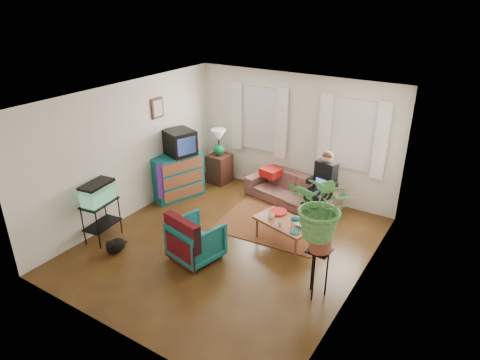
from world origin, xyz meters
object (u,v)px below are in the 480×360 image
Objects in this scene: aquarium_stand at (102,221)px; plant_stand at (317,273)px; sofa at (292,186)px; armchair at (196,238)px; coffee_table at (284,232)px; dresser at (177,176)px; side_table at (219,168)px.

plant_stand is (3.83, 0.60, 0.03)m from aquarium_stand.
armchair is at bearing -87.64° from sofa.
coffee_table is (0.57, -1.46, -0.18)m from sofa.
dresser reaches higher than aquarium_stand.
dresser is 2.40m from armchair.
plant_stand reaches higher than aquarium_stand.
side_table is 0.85× the size of plant_stand.
sofa reaches higher than coffee_table.
aquarium_stand reaches higher than side_table.
sofa is 1.88m from side_table.
coffee_table is 1.33× the size of plant_stand.
sofa is 2.57× the size of plant_stand.
plant_stand is (1.61, -2.46, -0.00)m from sofa.
aquarium_stand is 0.70× the size of coffee_table.
sofa is 3.00× the size of side_table.
sofa is at bearing -87.16° from armchair.
side_table is at bearing 143.99° from plant_stand.
coffee_table is at bearing -56.80° from sofa.
plant_stand is at bearing -36.01° from side_table.
sofa is at bearing 123.15° from plant_stand.
armchair is 0.97× the size of plant_stand.
coffee_table is at bearing -31.97° from side_table.
dresser reaches higher than side_table.
side_table is at bearing 163.02° from coffee_table.
coffee_table is at bearing 135.94° from plant_stand.
sofa is 1.92× the size of coffee_table.
armchair is at bearing 5.46° from aquarium_stand.
aquarium_stand is at bearing 25.52° from armchair.
side_table is at bearing 75.92° from aquarium_stand.
armchair is (1.77, -1.62, -0.10)m from dresser.
coffee_table is (2.44, -1.52, -0.12)m from side_table.
plant_stand is (3.48, -2.53, 0.06)m from side_table.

